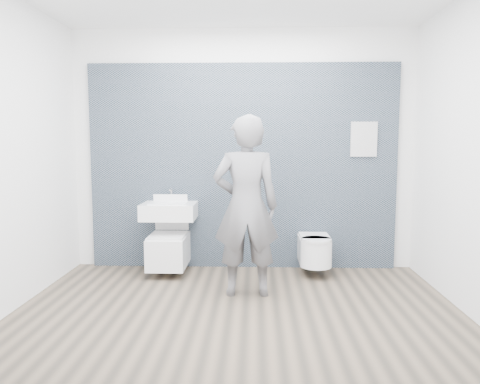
{
  "coord_description": "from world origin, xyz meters",
  "views": [
    {
      "loc": [
        0.16,
        -4.04,
        1.52
      ],
      "look_at": [
        0.0,
        0.6,
        1.0
      ],
      "focal_mm": 35.0,
      "sensor_mm": 36.0,
      "label": 1
    }
  ],
  "objects_px": {
    "toilet_square": "(169,249)",
    "washbasin": "(169,211)",
    "visitor": "(246,206)",
    "toilet_rounded": "(315,250)"
  },
  "relations": [
    {
      "from": "toilet_square",
      "to": "washbasin",
      "type": "bearing_deg",
      "value": 90.0
    },
    {
      "from": "visitor",
      "to": "toilet_square",
      "type": "bearing_deg",
      "value": -41.97
    },
    {
      "from": "toilet_square",
      "to": "toilet_rounded",
      "type": "xyz_separation_m",
      "value": [
        1.66,
        0.0,
        -0.01
      ]
    },
    {
      "from": "washbasin",
      "to": "visitor",
      "type": "distance_m",
      "value": 1.19
    },
    {
      "from": "toilet_square",
      "to": "visitor",
      "type": "distance_m",
      "value": 1.28
    },
    {
      "from": "washbasin",
      "to": "toilet_square",
      "type": "xyz_separation_m",
      "value": [
        0.0,
        -0.07,
        -0.43
      ]
    },
    {
      "from": "toilet_square",
      "to": "visitor",
      "type": "relative_size",
      "value": 0.46
    },
    {
      "from": "toilet_rounded",
      "to": "visitor",
      "type": "relative_size",
      "value": 0.33
    },
    {
      "from": "visitor",
      "to": "washbasin",
      "type": "bearing_deg",
      "value": -44.52
    },
    {
      "from": "washbasin",
      "to": "toilet_square",
      "type": "relative_size",
      "value": 0.76
    }
  ]
}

